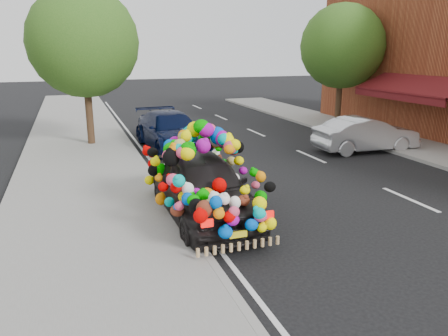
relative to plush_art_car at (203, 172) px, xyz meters
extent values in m
plane|color=black|center=(1.80, -0.61, -1.09)|extent=(100.00, 100.00, 0.00)
cube|color=gray|center=(-2.50, -0.61, -1.03)|extent=(4.00, 60.00, 0.12)
cube|color=gray|center=(-0.55, -0.61, -1.03)|extent=(0.15, 60.00, 0.13)
cube|color=#520F12|center=(10.50, 5.39, 1.26)|extent=(1.62, 5.20, 0.75)
cube|color=#520F12|center=(9.75, 5.39, 0.86)|extent=(0.06, 5.20, 0.35)
cylinder|color=#332114|center=(-2.00, 8.89, 0.27)|extent=(0.28, 0.28, 2.73)
sphere|color=#255416|center=(-2.00, 8.89, 2.94)|extent=(4.20, 4.20, 4.20)
cylinder|color=#332114|center=(9.80, 9.39, 0.23)|extent=(0.28, 0.28, 2.64)
sphere|color=#255416|center=(9.80, 9.39, 2.81)|extent=(4.00, 4.00, 4.00)
imported|color=black|center=(0.00, 0.00, -0.35)|extent=(1.78, 4.36, 1.48)
cube|color=red|center=(-0.58, -2.19, -0.31)|extent=(0.22, 0.06, 0.14)
cube|color=red|center=(0.61, -2.19, -0.31)|extent=(0.22, 0.06, 0.14)
cube|color=yellow|center=(0.01, -2.20, -0.61)|extent=(0.34, 0.04, 0.12)
imported|color=black|center=(0.91, 7.35, -0.38)|extent=(2.36, 5.02, 1.42)
imported|color=silver|center=(7.78, 4.46, -0.44)|extent=(4.02, 1.57, 1.30)
camera|label=1|loc=(-2.69, -9.08, 2.66)|focal=35.00mm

